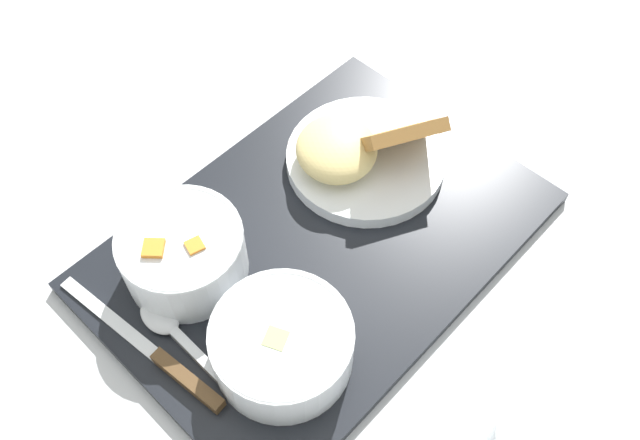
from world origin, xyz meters
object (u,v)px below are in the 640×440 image
Objects in this scene: bowl_salad at (183,251)px; knife at (166,363)px; spoon at (173,330)px; bowl_soup at (282,344)px; plate_main at (359,153)px.

bowl_salad reaches higher than knife.
spoon is (-0.06, -0.04, -0.03)m from bowl_salad.
plate_main reaches higher than bowl_soup.
plate_main is at bearing -15.48° from bowl_salad.
bowl_soup is at bearing -138.02° from knife.
spoon is at bearing 175.37° from plate_main.
bowl_soup is 0.95× the size of spoon.
plate_main is (0.21, -0.06, -0.01)m from bowl_salad.
plate_main is 0.29m from knife.
spoon is at bearing 113.69° from bowl_soup.
bowl_salad reaches higher than spoon.
bowl_salad is 0.68× the size of plate_main.
plate_main reaches higher than knife.
knife and spoon have the same top height.
spoon is at bearing -56.93° from knife.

